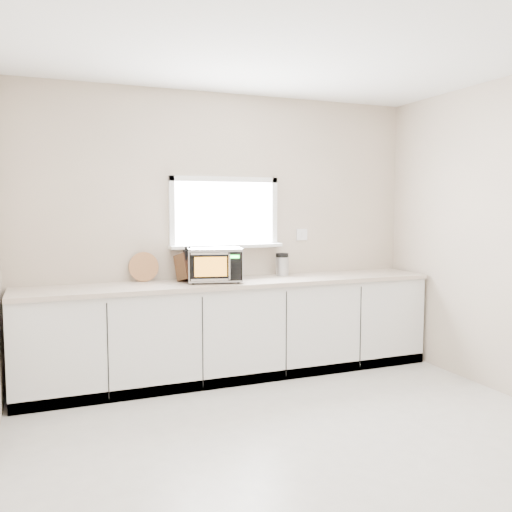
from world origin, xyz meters
TOP-DOWN VIEW (x-y plane):
  - ground at (0.00, 0.00)m, footprint 4.00×4.00m
  - back_wall at (0.00, 2.00)m, footprint 4.00×0.17m
  - cabinets at (0.00, 1.70)m, footprint 3.92×0.60m
  - countertop at (0.00, 1.69)m, footprint 3.92×0.64m
  - microwave at (-0.20, 1.68)m, footprint 0.56×0.48m
  - knife_block at (-0.45, 1.79)m, footprint 0.18×0.25m
  - cutting_board at (-0.80, 1.94)m, footprint 0.27×0.07m
  - coffee_grinder at (0.57, 1.87)m, footprint 0.16×0.16m

SIDE VIEW (x-z plane):
  - ground at x=0.00m, z-range 0.00..0.00m
  - cabinets at x=0.00m, z-range 0.00..0.88m
  - countertop at x=0.00m, z-range 0.88..0.92m
  - coffee_grinder at x=0.57m, z-range 0.92..1.15m
  - cutting_board at x=-0.80m, z-range 0.92..1.19m
  - knife_block at x=-0.45m, z-range 0.90..1.23m
  - microwave at x=-0.20m, z-range 0.93..1.24m
  - back_wall at x=0.00m, z-range 0.01..2.71m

